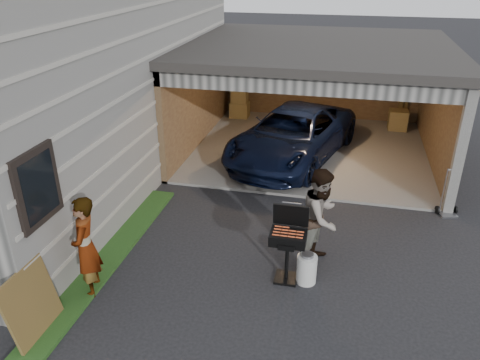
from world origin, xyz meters
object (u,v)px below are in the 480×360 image
object	(u,v)px
minivan	(292,137)
woman	(86,247)
man	(321,217)
bbq_grill	(288,239)
propane_tank	(307,269)
hand_truck	(448,206)
plywood_panel	(32,304)

from	to	relation	value
minivan	woman	world-z (taller)	woman
woman	man	size ratio (longest dim) A/B	0.95
bbq_grill	propane_tank	xyz separation A→B (m)	(0.33, -0.01, -0.52)
propane_tank	hand_truck	xyz separation A→B (m)	(2.65, 2.91, -0.05)
minivan	man	world-z (taller)	man
man	plywood_panel	size ratio (longest dim) A/B	1.66
bbq_grill	plywood_panel	xyz separation A→B (m)	(-3.30, -2.07, -0.25)
plywood_panel	hand_truck	bearing A→B (deg)	38.34
man	bbq_grill	world-z (taller)	man
minivan	hand_truck	distance (m)	4.15
plywood_panel	man	bearing A→B (deg)	35.59
minivan	hand_truck	world-z (taller)	minivan
woman	man	distance (m)	3.85
plywood_panel	hand_truck	distance (m)	8.01
plywood_panel	bbq_grill	bearing A→B (deg)	32.08
plywood_panel	propane_tank	bearing A→B (deg)	29.50
man	plywood_panel	distance (m)	4.65
bbq_grill	minivan	bearing A→B (deg)	96.43
hand_truck	bbq_grill	bearing A→B (deg)	-152.00
woman	plywood_panel	size ratio (longest dim) A/B	1.59
minivan	woman	xyz separation A→B (m)	(-2.43, -6.05, 0.19)
man	plywood_panel	world-z (taller)	man
woman	man	xyz separation A→B (m)	(3.47, 1.67, 0.04)
woman	propane_tank	bearing A→B (deg)	90.66
man	propane_tank	xyz separation A→B (m)	(-0.14, -0.64, -0.64)
bbq_grill	propane_tank	bearing A→B (deg)	-2.55
woman	minivan	bearing A→B (deg)	141.56
plywood_panel	hand_truck	size ratio (longest dim) A/B	1.03
hand_truck	man	bearing A→B (deg)	-154.10
man	minivan	bearing A→B (deg)	34.07
propane_tank	hand_truck	size ratio (longest dim) A/B	0.48
minivan	propane_tank	bearing A→B (deg)	-64.12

